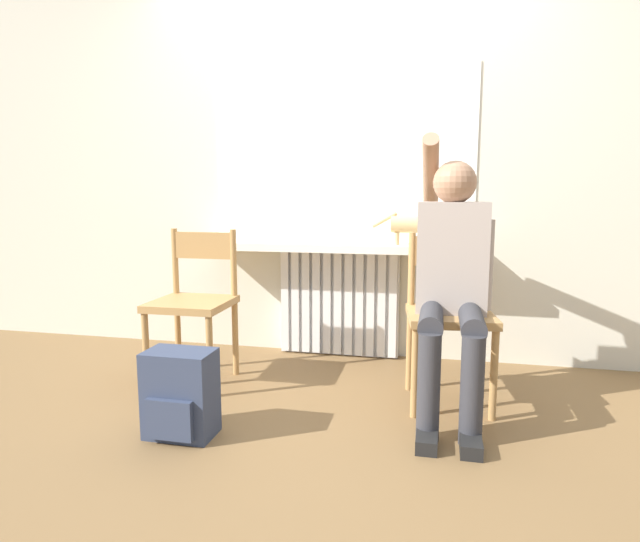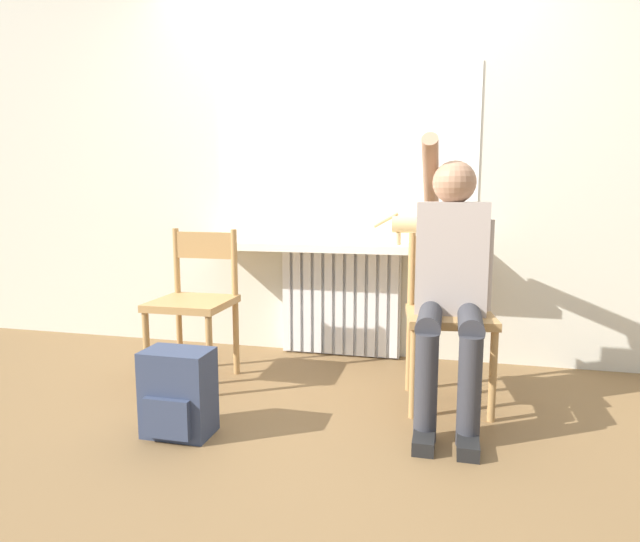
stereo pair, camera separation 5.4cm
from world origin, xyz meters
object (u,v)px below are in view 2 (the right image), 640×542
object	(u,v)px
cat	(420,224)
chair_left	(195,300)
chair_right	(449,313)
person	(451,273)
backpack	(178,394)

from	to	relation	value
cat	chair_left	bearing A→B (deg)	-155.15
chair_left	chair_right	world-z (taller)	same
person	cat	bearing A→B (deg)	105.85
chair_left	person	world-z (taller)	person
chair_right	cat	xyz separation A→B (m)	(-0.19, 0.56, 0.42)
cat	backpack	bearing A→B (deg)	-128.02
chair_right	backpack	xyz separation A→B (m)	(-1.15, -0.67, -0.28)
chair_left	person	xyz separation A→B (m)	(1.41, -0.12, 0.23)
chair_left	person	distance (m)	1.43
person	backpack	distance (m)	1.38
person	backpack	world-z (taller)	person
chair_left	cat	world-z (taller)	cat
chair_right	backpack	bearing A→B (deg)	-156.87
chair_right	cat	bearing A→B (deg)	101.40
person	cat	xyz separation A→B (m)	(-0.19, 0.68, 0.19)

